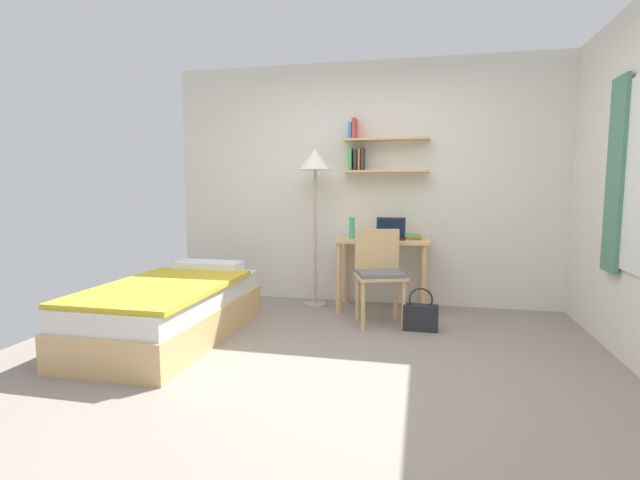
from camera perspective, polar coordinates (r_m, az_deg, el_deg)
The scene contains 10 objects.
ground_plane at distance 3.36m, azimuth 2.05°, elevation -15.62°, with size 5.28×5.28×0.00m, color gray.
wall_back at distance 5.12m, azimuth 6.25°, elevation 6.89°, with size 4.40×0.27×2.60m.
bed at distance 4.16m, azimuth -17.74°, elevation -8.13°, with size 0.94×1.85×0.54m.
desk at distance 4.83m, azimuth 7.69°, elevation -1.67°, with size 0.94×0.52×0.74m.
desk_chair at distance 4.36m, azimuth 7.27°, elevation -3.73°, with size 0.53×0.49×0.87m.
standing_lamp at distance 4.92m, azimuth -0.60°, elevation 8.64°, with size 0.36×0.36×1.67m.
laptop at distance 4.81m, azimuth 8.62°, elevation 0.80°, with size 0.30×0.22×0.22m.
water_bottle at distance 4.77m, azimuth 3.93°, elevation 1.48°, with size 0.06×0.06×0.22m, color #42A87F.
book_stack at distance 4.83m, azimuth 11.34°, elevation 0.38°, with size 0.18×0.22×0.05m.
handbag at distance 4.28m, azimuth 12.20°, elevation -9.11°, with size 0.30×0.12×0.39m.
Camera 1 is at (0.56, -3.07, 1.26)m, focal length 26.14 mm.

